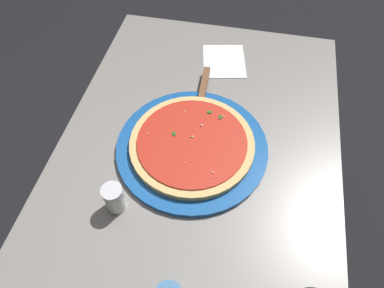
% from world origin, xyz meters
% --- Properties ---
extents(ground_plane, '(5.00, 5.00, 0.00)m').
position_xyz_m(ground_plane, '(0.00, 0.00, 0.00)').
color(ground_plane, black).
extents(restaurant_table, '(1.06, 0.71, 0.75)m').
position_xyz_m(restaurant_table, '(0.00, 0.00, 0.60)').
color(restaurant_table, black).
rests_on(restaurant_table, ground_plane).
extents(serving_plate, '(0.38, 0.38, 0.01)m').
position_xyz_m(serving_plate, '(-0.01, -0.01, 0.75)').
color(serving_plate, '#195199').
rests_on(serving_plate, restaurant_table).
extents(pizza, '(0.31, 0.31, 0.02)m').
position_xyz_m(pizza, '(-0.01, -0.01, 0.77)').
color(pizza, '#DBB26B').
rests_on(pizza, serving_plate).
extents(pizza_server, '(0.22, 0.07, 0.01)m').
position_xyz_m(pizza_server, '(-0.18, -0.02, 0.77)').
color(pizza_server, silver).
rests_on(pizza_server, serving_plate).
extents(napkin_folded_right, '(0.17, 0.16, 0.00)m').
position_xyz_m(napkin_folded_right, '(-0.35, 0.02, 0.75)').
color(napkin_folded_right, white).
rests_on(napkin_folded_right, restaurant_table).
extents(parmesan_shaker, '(0.05, 0.05, 0.07)m').
position_xyz_m(parmesan_shaker, '(0.18, -0.15, 0.78)').
color(parmesan_shaker, silver).
rests_on(parmesan_shaker, restaurant_table).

